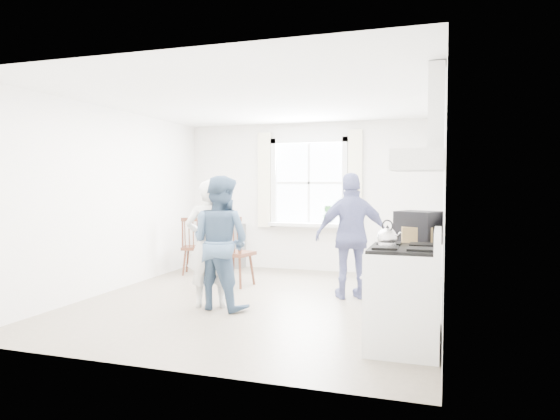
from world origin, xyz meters
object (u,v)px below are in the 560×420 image
at_px(stereo_stack, 418,228).
at_px(person_right, 352,236).
at_px(low_cabinet, 415,287).
at_px(windsor_chair_a, 194,240).
at_px(person_mid, 220,242).
at_px(windsor_chair_b, 232,243).
at_px(gas_stove, 404,297).
at_px(person_left, 209,244).

distance_m(stereo_stack, person_right, 1.53).
xyz_separation_m(low_cabinet, windsor_chair_a, (-3.70, 2.09, 0.15)).
height_order(stereo_stack, person_right, person_right).
bearing_deg(stereo_stack, windsor_chair_a, 150.46).
bearing_deg(person_mid, windsor_chair_b, -61.81).
distance_m(gas_stove, windsor_chair_b, 3.36).
bearing_deg(person_right, windsor_chair_b, -28.46).
relative_size(gas_stove, low_cabinet, 1.24).
relative_size(gas_stove, person_mid, 0.69).
relative_size(windsor_chair_a, windsor_chair_b, 0.92).
height_order(gas_stove, stereo_stack, stereo_stack).
bearing_deg(windsor_chair_a, person_right, -17.39).
distance_m(gas_stove, person_left, 2.59).
bearing_deg(person_mid, person_right, -133.14).
bearing_deg(low_cabinet, person_mid, 175.90).
relative_size(low_cabinet, stereo_stack, 1.80).
height_order(windsor_chair_b, person_right, person_right).
distance_m(low_cabinet, person_right, 1.54).
bearing_deg(person_left, gas_stove, 137.05).
distance_m(stereo_stack, person_left, 2.53).
xyz_separation_m(windsor_chair_b, person_right, (1.82, -0.18, 0.19)).
xyz_separation_m(windsor_chair_b, person_mid, (0.37, -1.22, 0.17)).
distance_m(gas_stove, stereo_stack, 0.91).
relative_size(gas_stove, person_left, 0.71).
bearing_deg(low_cabinet, person_right, 126.13).
height_order(stereo_stack, windsor_chair_a, stereo_stack).
height_order(low_cabinet, windsor_chair_b, windsor_chair_b).
bearing_deg(person_mid, low_cabinet, -172.89).
bearing_deg(person_right, gas_stove, 90.29).
bearing_deg(gas_stove, windsor_chair_b, 141.57).
bearing_deg(gas_stove, person_right, 113.03).
height_order(gas_stove, windsor_chair_a, gas_stove).
bearing_deg(gas_stove, person_mid, 159.00).
relative_size(person_mid, person_right, 0.97).
bearing_deg(person_left, windsor_chair_a, -80.33).
bearing_deg(person_right, windsor_chair_a, -40.14).
height_order(windsor_chair_a, windsor_chair_b, windsor_chair_b).
height_order(stereo_stack, person_left, person_left).
bearing_deg(low_cabinet, gas_stove, -95.68).
distance_m(low_cabinet, windsor_chair_b, 3.04).
xyz_separation_m(windsor_chair_a, windsor_chair_b, (1.00, -0.70, 0.05)).
distance_m(gas_stove, person_right, 2.10).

